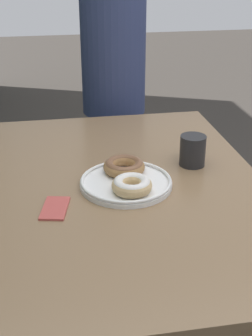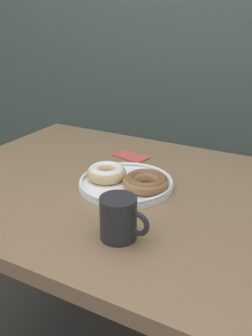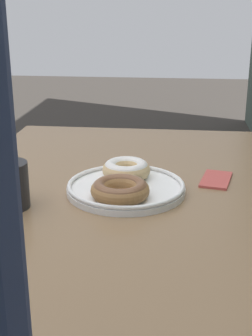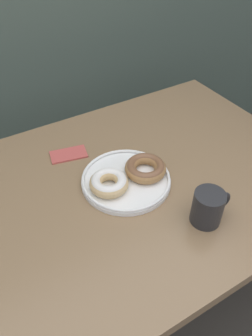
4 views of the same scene
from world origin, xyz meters
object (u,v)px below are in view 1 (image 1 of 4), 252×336
dining_table (125,205)px  donut_plate (127,178)px  coffee_mug (192,150)px  napkin (55,208)px  person_figure (114,94)px

dining_table → donut_plate: (-0.02, -0.00, 0.10)m
coffee_mug → napkin: coffee_mug is taller
donut_plate → napkin: size_ratio=2.22×
dining_table → coffee_mug: bearing=-68.3°
dining_table → donut_plate: size_ratio=4.11×
dining_table → person_figure: (0.87, -0.09, 0.09)m
napkin → person_figure: bearing=-17.4°
dining_table → donut_plate: donut_plate is taller
napkin → coffee_mug: bearing=-64.8°
donut_plate → napkin: (-0.10, 0.22, -0.02)m
coffee_mug → person_figure: person_figure is taller
dining_table → coffee_mug: size_ratio=10.17×
coffee_mug → person_figure: bearing=10.5°
coffee_mug → napkin: bearing=115.2°
dining_table → napkin: bearing=118.8°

